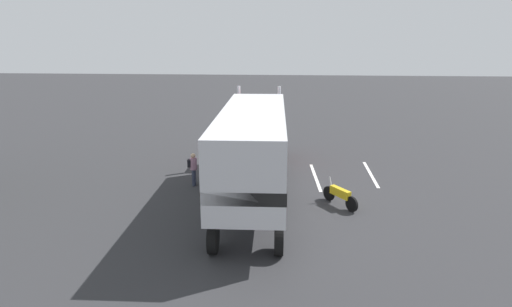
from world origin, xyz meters
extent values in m
plane|color=#2D2D30|center=(0.00, 0.00, 0.00)|extent=(120.00, 120.00, 0.00)
cube|color=silver|center=(-2.28, -3.50, 0.01)|extent=(4.40, 0.41, 0.01)
cube|color=silver|center=(-1.55, -6.47, 0.01)|extent=(4.40, 0.22, 0.01)
cube|color=#B21919|center=(1.65, -0.35, 1.70)|extent=(1.87, 2.55, 1.20)
cube|color=#B21919|center=(0.05, -0.39, 2.20)|extent=(1.47, 2.54, 2.20)
cube|color=silver|center=(2.59, -0.32, 1.70)|extent=(0.14, 2.10, 1.08)
cube|color=black|center=(1.65, -0.35, 1.76)|extent=(1.87, 2.59, 0.36)
cylinder|color=silver|center=(-0.53, 0.70, 2.80)|extent=(0.18, 0.18, 3.40)
cylinder|color=silver|center=(-0.47, -1.50, 2.80)|extent=(0.18, 0.18, 3.40)
cube|color=silver|center=(-6.29, -0.56, 2.75)|extent=(10.57, 2.88, 2.80)
cube|color=black|center=(-6.29, -0.56, 2.33)|extent=(10.57, 2.92, 0.44)
cylinder|color=silver|center=(0.44, 0.92, 0.95)|extent=(1.32, 0.67, 0.64)
cylinder|color=black|center=(1.92, 0.76, 0.55)|extent=(1.11, 0.33, 1.10)
cylinder|color=black|center=(1.98, -1.44, 0.55)|extent=(1.11, 0.33, 1.10)
cylinder|color=black|center=(-0.38, 0.70, 0.55)|extent=(1.11, 0.33, 1.10)
cylinder|color=black|center=(-0.32, -1.50, 0.55)|extent=(1.11, 0.33, 1.10)
cylinder|color=black|center=(-5.32, 0.57, 0.55)|extent=(1.11, 0.33, 1.10)
cylinder|color=black|center=(-5.26, -1.63, 0.55)|extent=(1.11, 0.33, 1.10)
cylinder|color=black|center=(-10.57, 0.42, 0.55)|extent=(1.11, 0.33, 1.10)
cylinder|color=black|center=(-10.51, -1.78, 0.55)|extent=(1.11, 0.33, 1.10)
cylinder|color=#2D3347|center=(-3.93, 2.55, 0.41)|extent=(0.18, 0.18, 0.82)
cylinder|color=#2D3347|center=(-4.08, 2.53, 0.41)|extent=(0.18, 0.18, 0.82)
cylinder|color=#A5728C|center=(-4.01, 2.54, 1.11)|extent=(0.34, 0.34, 0.58)
sphere|color=tan|center=(-4.01, 2.54, 1.51)|extent=(0.23, 0.23, 0.23)
cube|color=black|center=(-4.03, 2.74, 1.14)|extent=(0.28, 0.19, 0.36)
cylinder|color=black|center=(-5.51, -3.89, 0.33)|extent=(0.60, 0.46, 0.66)
cylinder|color=black|center=(-6.69, -4.72, 0.33)|extent=(0.60, 0.46, 0.66)
cube|color=gold|center=(-6.10, -4.31, 0.61)|extent=(1.04, 0.83, 0.36)
cylinder|color=silver|center=(-5.59, -3.95, 0.78)|extent=(0.27, 0.22, 0.69)
camera|label=1|loc=(-23.20, -1.99, 7.02)|focal=29.40mm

